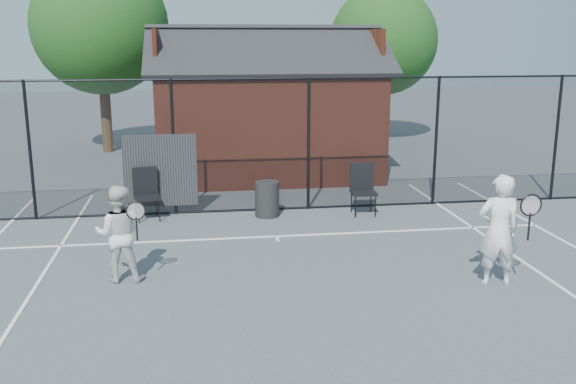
{
  "coord_description": "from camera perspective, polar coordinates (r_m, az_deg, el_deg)",
  "views": [
    {
      "loc": [
        -1.53,
        -9.05,
        3.85
      ],
      "look_at": [
        0.12,
        2.19,
        1.1
      ],
      "focal_mm": 40.0,
      "sensor_mm": 36.0,
      "label": 1
    }
  ],
  "objects": [
    {
      "name": "clubhouse",
      "position": [
        18.3,
        -1.93,
        6.55
      ],
      "size": [
        6.5,
        4.36,
        4.19
      ],
      "color": "maroon",
      "rests_on": "ground"
    },
    {
      "name": "court_lines",
      "position": [
        8.76,
        2.64,
        -12.41
      ],
      "size": [
        11.02,
        18.0,
        0.01
      ],
      "color": "white",
      "rests_on": "ground"
    },
    {
      "name": "tree_right",
      "position": [
        24.58,
        8.49,
        13.12
      ],
      "size": [
        3.97,
        3.97,
        5.7
      ],
      "color": "#302313",
      "rests_on": "ground"
    },
    {
      "name": "player_back",
      "position": [
        10.63,
        -14.8,
        -3.59
      ],
      "size": [
        0.87,
        0.65,
        1.58
      ],
      "color": "silver",
      "rests_on": "ground"
    },
    {
      "name": "chair_right",
      "position": [
        14.26,
        6.74,
        0.15
      ],
      "size": [
        0.56,
        0.58,
        1.11
      ],
      "primitive_type": "cube",
      "rotation": [
        0.0,
        0.0,
        -0.04
      ],
      "color": "black",
      "rests_on": "ground"
    },
    {
      "name": "fence",
      "position": [
        14.3,
        -3.32,
        3.91
      ],
      "size": [
        22.04,
        3.0,
        3.0
      ],
      "color": "black",
      "rests_on": "ground"
    },
    {
      "name": "player_front",
      "position": [
        10.58,
        18.22,
        -3.25
      ],
      "size": [
        0.83,
        0.63,
        1.8
      ],
      "color": "white",
      "rests_on": "ground"
    },
    {
      "name": "ground",
      "position": [
        9.95,
        1.17,
        -9.15
      ],
      "size": [
        80.0,
        80.0,
        0.0
      ],
      "primitive_type": "plane",
      "color": "#474C51",
      "rests_on": "ground"
    },
    {
      "name": "chair_left",
      "position": [
        14.08,
        -12.42,
        -0.28
      ],
      "size": [
        0.61,
        0.63,
        1.09
      ],
      "primitive_type": "cube",
      "rotation": [
        0.0,
        0.0,
        0.18
      ],
      "color": "black",
      "rests_on": "ground"
    },
    {
      "name": "waste_bin",
      "position": [
        14.08,
        -1.87,
        -0.63
      ],
      "size": [
        0.6,
        0.6,
        0.78
      ],
      "primitive_type": "cylinder",
      "rotation": [
        0.0,
        0.0,
        0.12
      ],
      "color": "#242424",
      "rests_on": "ground"
    },
    {
      "name": "tree_left",
      "position": [
        22.75,
        -16.35,
        13.93
      ],
      "size": [
        4.48,
        4.48,
        6.44
      ],
      "color": "#302313",
      "rests_on": "ground"
    }
  ]
}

